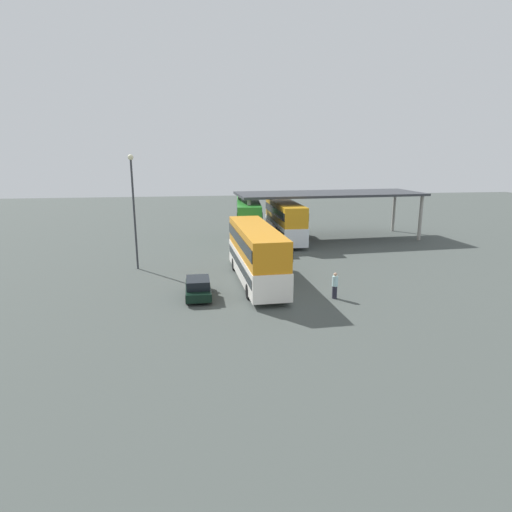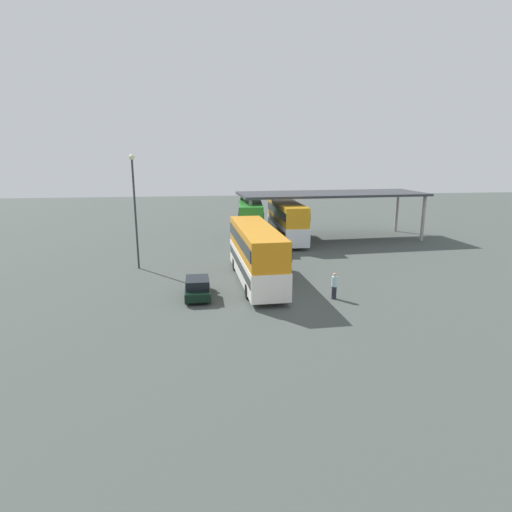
# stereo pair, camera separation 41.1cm
# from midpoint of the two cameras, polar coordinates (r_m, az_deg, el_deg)

# --- Properties ---
(ground_plane) EXTENTS (140.00, 140.00, 0.00)m
(ground_plane) POSITION_cam_midpoint_polar(r_m,az_deg,el_deg) (28.59, 3.03, -5.62)
(ground_plane) COLOR #444A46
(double_decker_main) EXTENTS (3.07, 11.68, 4.16)m
(double_decker_main) POSITION_cam_midpoint_polar(r_m,az_deg,el_deg) (31.44, -0.38, 0.51)
(double_decker_main) COLOR white
(double_decker_main) RESTS_ON ground_plane
(parked_hatchback) EXTENTS (1.71, 3.81, 1.35)m
(parked_hatchback) POSITION_cam_midpoint_polar(r_m,az_deg,el_deg) (28.80, -8.11, -4.19)
(parked_hatchback) COLOR black
(parked_hatchback) RESTS_ON ground_plane
(double_decker_near_canopy) EXTENTS (3.48, 11.50, 4.33)m
(double_decker_near_canopy) POSITION_cam_midpoint_polar(r_m,az_deg,el_deg) (46.61, -1.29, 4.91)
(double_decker_near_canopy) COLOR silver
(double_decker_near_canopy) RESTS_ON ground_plane
(double_decker_mid_row) EXTENTS (2.56, 10.99, 4.20)m
(double_decker_mid_row) POSITION_cam_midpoint_polar(r_m,az_deg,el_deg) (46.77, 3.61, 4.84)
(double_decker_mid_row) COLOR white
(double_decker_mid_row) RESTS_ON ground_plane
(depot_canopy) EXTENTS (20.65, 8.17, 5.13)m
(depot_canopy) POSITION_cam_midpoint_polar(r_m,az_deg,el_deg) (48.23, 9.47, 7.97)
(depot_canopy) COLOR #33353A
(depot_canopy) RESTS_ON ground_plane
(lamppost_tall) EXTENTS (0.44, 0.44, 9.26)m
(lamppost_tall) POSITION_cam_midpoint_polar(r_m,az_deg,el_deg) (36.01, -16.30, 7.15)
(lamppost_tall) COLOR #33353A
(lamppost_tall) RESTS_ON ground_plane
(pedestrian_waiting) EXTENTS (0.38, 0.38, 1.76)m
(pedestrian_waiting) POSITION_cam_midpoint_polar(r_m,az_deg,el_deg) (28.70, 10.03, -3.89)
(pedestrian_waiting) COLOR #262633
(pedestrian_waiting) RESTS_ON ground_plane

